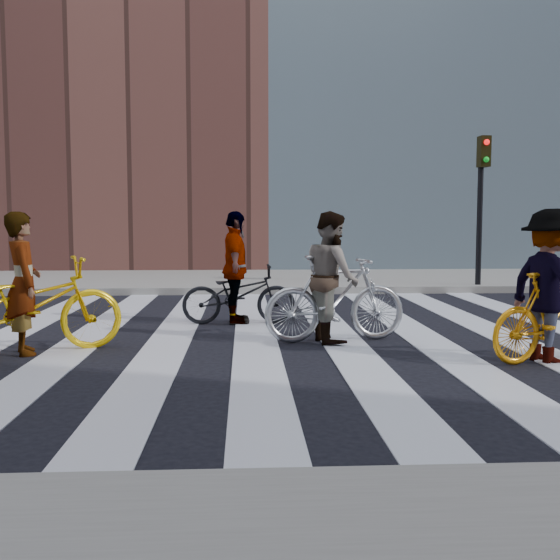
{
  "coord_description": "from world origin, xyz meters",
  "views": [
    {
      "loc": [
        -0.69,
        -8.56,
        1.53
      ],
      "look_at": [
        -0.21,
        0.3,
        0.73
      ],
      "focal_mm": 42.0,
      "sensor_mm": 36.0,
      "label": 1
    }
  ],
  "objects": [
    {
      "name": "ground",
      "position": [
        0.0,
        0.0,
        0.0
      ],
      "size": [
        100.0,
        100.0,
        0.0
      ],
      "primitive_type": "plane",
      "color": "black",
      "rests_on": "ground"
    },
    {
      "name": "bike_silver_mid",
      "position": [
        0.46,
        -0.37,
        0.55
      ],
      "size": [
        1.9,
        0.82,
        1.11
      ],
      "primitive_type": "imported",
      "rotation": [
        0.0,
        0.0,
        1.74
      ],
      "color": "silver",
      "rests_on": "ground"
    },
    {
      "name": "rider_mid",
      "position": [
        0.41,
        -0.37,
        0.83
      ],
      "size": [
        0.75,
        0.9,
        1.65
      ],
      "primitive_type": "imported",
      "rotation": [
        0.0,
        0.0,
        1.74
      ],
      "color": "slate",
      "rests_on": "ground"
    },
    {
      "name": "bike_yellow_right",
      "position": [
        2.66,
        -1.69,
        0.49
      ],
      "size": [
        1.7,
        0.98,
        0.98
      ],
      "primitive_type": "imported",
      "rotation": [
        0.0,
        0.0,
        1.91
      ],
      "color": "orange",
      "rests_on": "ground"
    },
    {
      "name": "rider_left",
      "position": [
        -3.22,
        -0.96,
        0.82
      ],
      "size": [
        0.61,
        0.71,
        1.64
      ],
      "primitive_type": "imported",
      "rotation": [
        0.0,
        0.0,
        2.0
      ],
      "color": "slate",
      "rests_on": "ground"
    },
    {
      "name": "rider_right",
      "position": [
        2.61,
        -1.69,
        0.83
      ],
      "size": [
        0.94,
        1.22,
        1.66
      ],
      "primitive_type": "imported",
      "rotation": [
        0.0,
        0.0,
        1.91
      ],
      "color": "slate",
      "rests_on": "ground"
    },
    {
      "name": "bike_dark_rear",
      "position": [
        -0.77,
        1.15,
        0.44
      ],
      "size": [
        1.7,
        0.65,
        0.88
      ],
      "primitive_type": "imported",
      "rotation": [
        0.0,
        0.0,
        1.61
      ],
      "color": "black",
      "rests_on": "ground"
    },
    {
      "name": "sidewalk_far",
      "position": [
        0.0,
        7.5,
        0.07
      ],
      "size": [
        100.0,
        5.0,
        0.15
      ],
      "primitive_type": "cube",
      "color": "gray",
      "rests_on": "ground"
    },
    {
      "name": "bike_yellow_left",
      "position": [
        -3.17,
        -0.96,
        0.56
      ],
      "size": [
        2.24,
        1.56,
        1.12
      ],
      "primitive_type": "imported",
      "rotation": [
        0.0,
        0.0,
        2.0
      ],
      "color": "yellow",
      "rests_on": "ground"
    },
    {
      "name": "traffic_signal",
      "position": [
        4.4,
        5.32,
        2.28
      ],
      "size": [
        0.22,
        0.42,
        3.33
      ],
      "color": "black",
      "rests_on": "ground"
    },
    {
      "name": "building_brick_far_left",
      "position": [
        -8.0,
        15.0,
        9.0
      ],
      "size": [
        16.0,
        10.0,
        18.0
      ],
      "primitive_type": "cube",
      "color": "brown",
      "rests_on": "ground"
    },
    {
      "name": "rider_rear",
      "position": [
        -0.82,
        1.15,
        0.84
      ],
      "size": [
        0.45,
        1.0,
        1.68
      ],
      "primitive_type": "imported",
      "rotation": [
        0.0,
        0.0,
        1.61
      ],
      "color": "slate",
      "rests_on": "ground"
    },
    {
      "name": "zebra_crosswalk",
      "position": [
        0.0,
        0.0,
        0.01
      ],
      "size": [
        8.25,
        10.0,
        0.01
      ],
      "color": "silver",
      "rests_on": "ground"
    }
  ]
}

